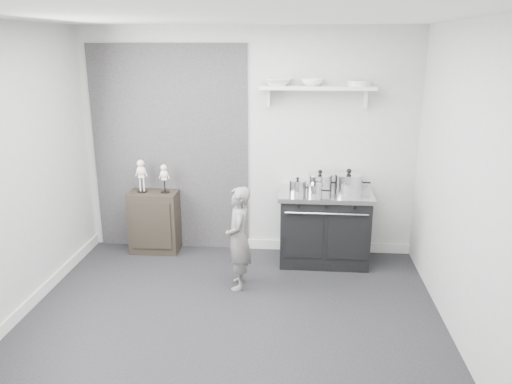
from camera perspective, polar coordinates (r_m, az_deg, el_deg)
ground at (r=4.80m, az=-3.08°, el=-14.74°), size 4.00×4.00×0.00m
room_shell at (r=4.35m, az=-4.31°, el=5.18°), size 4.02×3.62×2.71m
wall_shelf at (r=5.76m, az=7.02°, el=11.65°), size 1.30×0.26×0.24m
stove at (r=5.92m, az=7.79°, el=-3.95°), size 1.07×0.67×0.86m
side_cabinet at (r=6.30m, az=-11.49°, el=-3.34°), size 0.59×0.34×0.76m
child at (r=5.21m, az=-2.03°, el=-5.30°), size 0.30×0.43×1.10m
pot_front_left at (r=5.67m, az=4.77°, el=0.62°), size 0.29×0.20×0.19m
pot_back_left at (r=5.84m, az=7.31°, el=1.19°), size 0.37×0.29×0.24m
pot_back_right at (r=5.89m, az=10.52°, el=1.19°), size 0.42×0.34×0.25m
pot_front_center at (r=5.62m, az=6.73°, el=0.28°), size 0.26×0.17×0.16m
skeleton_full at (r=6.15m, az=-12.98°, el=2.08°), size 0.13×0.08×0.46m
skeleton_torso at (r=6.08m, az=-10.45°, el=1.76°), size 0.11×0.07×0.40m
bowl_large at (r=5.75m, az=2.47°, el=12.47°), size 0.34×0.34×0.08m
bowl_small at (r=5.74m, az=6.41°, el=12.36°), size 0.25×0.25×0.08m
plate_stack at (r=5.78m, az=11.72°, el=12.06°), size 0.26×0.26×0.06m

